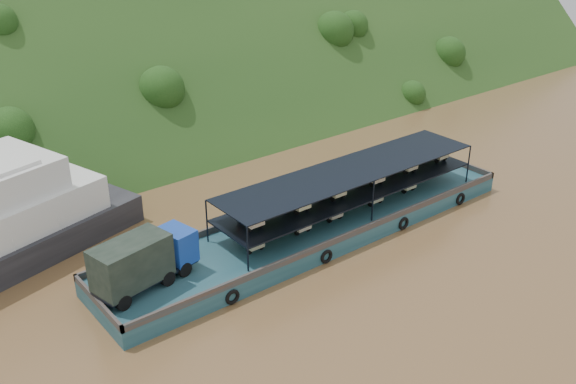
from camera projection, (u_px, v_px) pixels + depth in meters
ground at (333, 236)px, 49.14m from camera, size 160.00×160.00×0.00m
hillside at (126, 117)px, 74.62m from camera, size 140.00×39.60×39.60m
cargo_barge at (301, 228)px, 47.88m from camera, size 35.07×7.18×4.73m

